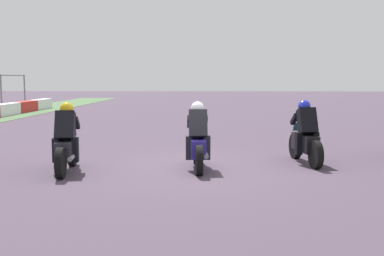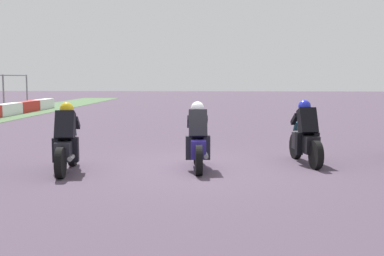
% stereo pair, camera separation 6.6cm
% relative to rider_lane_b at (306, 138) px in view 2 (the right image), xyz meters
% --- Properties ---
extents(ground_plane, '(120.00, 120.00, 0.00)m').
position_rel_rider_lane_b_xyz_m(ground_plane, '(-0.66, 2.66, -0.62)').
color(ground_plane, '#493A4B').
extents(rider_lane_b, '(2.04, 0.60, 1.51)m').
position_rel_rider_lane_b_xyz_m(rider_lane_b, '(0.00, 0.00, 0.00)').
color(rider_lane_b, black).
rests_on(rider_lane_b, ground_plane).
extents(rider_lane_c, '(2.04, 0.55, 1.51)m').
position_rel_rider_lane_b_xyz_m(rider_lane_c, '(-0.83, 2.53, 0.00)').
color(rider_lane_c, black).
rests_on(rider_lane_c, ground_plane).
extents(rider_lane_d, '(2.04, 0.58, 1.51)m').
position_rel_rider_lane_b_xyz_m(rider_lane_d, '(-1.30, 5.35, 0.00)').
color(rider_lane_d, black).
rests_on(rider_lane_d, ground_plane).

